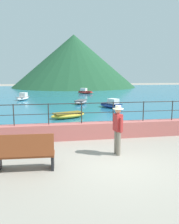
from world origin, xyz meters
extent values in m
plane|color=gray|center=(0.00, 0.00, 0.00)|extent=(120.00, 120.00, 0.00)
cube|color=#BC605B|center=(0.00, 3.20, 0.35)|extent=(20.00, 0.56, 0.70)
cylinder|color=#282623|center=(-3.54, 3.20, 1.15)|extent=(0.04, 0.04, 0.90)
cylinder|color=#282623|center=(-2.12, 3.20, 1.15)|extent=(0.04, 0.04, 0.90)
cylinder|color=#282623|center=(-0.71, 3.20, 1.15)|extent=(0.04, 0.04, 0.90)
cylinder|color=#282623|center=(0.71, 3.20, 1.15)|extent=(0.04, 0.04, 0.90)
cylinder|color=#282623|center=(2.12, 3.20, 1.15)|extent=(0.04, 0.04, 0.90)
cylinder|color=#282623|center=(3.54, 3.20, 1.15)|extent=(0.04, 0.04, 0.90)
cylinder|color=#282623|center=(0.00, 3.20, 1.57)|extent=(18.40, 0.04, 0.04)
cylinder|color=#282623|center=(0.00, 3.20, 1.15)|extent=(18.40, 0.03, 0.03)
cube|color=#236B89|center=(0.00, 25.84, 0.03)|extent=(64.00, 44.32, 0.06)
cone|color=#1E4C2D|center=(3.24, 42.93, 5.41)|extent=(25.85, 25.85, 10.83)
cube|color=brown|center=(-2.81, 0.21, 0.46)|extent=(1.73, 0.61, 0.06)
cube|color=brown|center=(-2.82, -0.01, 0.81)|extent=(1.71, 0.24, 0.64)
cube|color=black|center=(-2.02, 0.16, 0.22)|extent=(0.11, 0.47, 0.43)
cylinder|color=slate|center=(0.27, 0.90, 0.43)|extent=(0.15, 0.15, 0.86)
cylinder|color=slate|center=(0.24, 1.08, 0.43)|extent=(0.15, 0.15, 0.86)
cube|color=#B22D2D|center=(0.25, 0.99, 1.16)|extent=(0.28, 0.39, 0.60)
cylinder|color=#B22D2D|center=(0.29, 0.76, 1.12)|extent=(0.09, 0.09, 0.52)
cylinder|color=#B22D2D|center=(0.22, 1.23, 1.12)|extent=(0.09, 0.09, 0.52)
sphere|color=tan|center=(0.25, 0.99, 1.59)|extent=(0.22, 0.22, 0.22)
cylinder|color=beige|center=(0.25, 0.99, 1.64)|extent=(0.38, 0.38, 0.02)
cylinder|color=beige|center=(0.25, 0.99, 1.70)|extent=(0.20, 0.20, 0.10)
ellipsoid|color=gold|center=(-0.94, 7.78, 0.24)|extent=(2.47, 1.69, 0.36)
cube|color=brown|center=(-0.94, 7.78, 0.39)|extent=(1.99, 1.40, 0.06)
ellipsoid|color=#2D4C9E|center=(2.92, 11.73, 0.24)|extent=(1.96, 2.43, 0.36)
cube|color=navy|center=(2.92, 11.73, 0.39)|extent=(1.61, 1.97, 0.06)
cube|color=silver|center=(3.05, 11.51, 0.62)|extent=(0.95, 1.01, 0.40)
ellipsoid|color=gray|center=(0.82, 14.62, 0.24)|extent=(1.79, 2.46, 0.36)
cube|color=#4D4D51|center=(0.82, 14.62, 0.39)|extent=(1.47, 1.99, 0.06)
ellipsoid|color=red|center=(2.93, 25.54, 0.24)|extent=(2.40, 2.06, 0.36)
cube|color=maroon|center=(2.93, 25.54, 0.39)|extent=(1.94, 1.69, 0.06)
cube|color=silver|center=(2.73, 25.68, 0.62)|extent=(1.02, 0.98, 0.40)
ellipsoid|color=white|center=(-4.87, 18.80, 0.24)|extent=(1.53, 2.46, 0.36)
cube|color=gray|center=(-4.87, 18.80, 0.39)|extent=(1.27, 1.98, 0.06)
cube|color=silver|center=(-4.80, 19.04, 0.62)|extent=(0.83, 0.95, 0.40)
camera|label=1|loc=(-2.06, -6.58, 2.83)|focal=37.10mm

